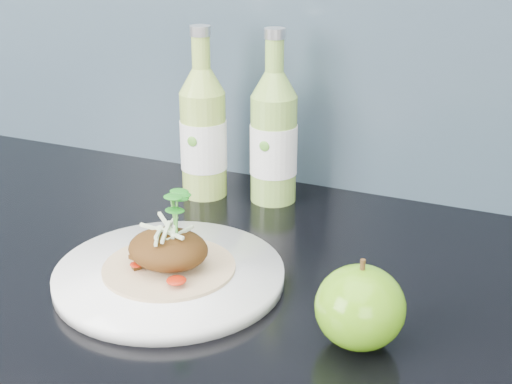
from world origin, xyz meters
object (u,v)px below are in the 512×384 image
Objects in this scene: dinner_plate at (169,275)px; cider_bottle_right at (274,138)px; green_apple at (360,307)px; cider_bottle_left at (203,133)px.

cider_bottle_right reaches higher than dinner_plate.
green_apple is at bearing -66.46° from cider_bottle_right.
dinner_plate is at bearing -82.18° from cider_bottle_left.
cider_bottle_right is at bearing 1.02° from cider_bottle_left.
cider_bottle_left reaches higher than dinner_plate.
dinner_plate is 0.23m from green_apple.
dinner_plate is at bearing 171.91° from green_apple.
cider_bottle_right is at bearing 125.44° from green_apple.
cider_bottle_left is 0.10m from cider_bottle_right.
dinner_plate is 0.28m from cider_bottle_left.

